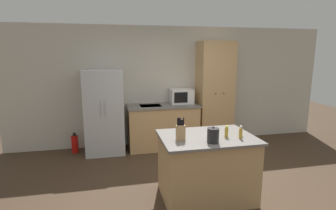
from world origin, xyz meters
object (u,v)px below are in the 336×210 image
at_px(microwave, 181,96).
at_px(spice_bottle_short_red, 226,132).
at_px(refrigerator, 104,112).
at_px(pantry_cabinet, 215,94).
at_px(spice_bottle_amber_oil, 241,133).
at_px(fire_extinguisher, 75,144).
at_px(spice_bottle_tall_dark, 241,132).
at_px(kettle, 213,135).
at_px(knife_block, 181,132).

bearing_deg(microwave, spice_bottle_short_red, -90.05).
xyz_separation_m(refrigerator, pantry_cabinet, (2.41, 0.07, 0.28)).
distance_m(pantry_cabinet, spice_bottle_amber_oil, 2.45).
bearing_deg(pantry_cabinet, spice_bottle_amber_oil, -104.06).
relative_size(pantry_cabinet, fire_extinguisher, 5.40).
xyz_separation_m(spice_bottle_short_red, fire_extinguisher, (-2.27, 2.29, -0.79)).
xyz_separation_m(microwave, spice_bottle_amber_oil, (0.16, -2.43, -0.12)).
bearing_deg(pantry_cabinet, spice_bottle_short_red, -108.31).
height_order(spice_bottle_tall_dark, spice_bottle_short_red, spice_bottle_short_red).
xyz_separation_m(pantry_cabinet, kettle, (-1.01, -2.44, -0.14)).
height_order(microwave, spice_bottle_tall_dark, microwave).
height_order(spice_bottle_tall_dark, kettle, kettle).
distance_m(microwave, spice_bottle_short_red, 2.35).
xyz_separation_m(refrigerator, microwave, (1.65, 0.14, 0.24)).
relative_size(refrigerator, kettle, 8.07).
bearing_deg(microwave, fire_extinguisher, -178.73).
distance_m(pantry_cabinet, microwave, 0.76).
xyz_separation_m(refrigerator, spice_bottle_tall_dark, (1.87, -2.20, 0.10)).
distance_m(microwave, spice_bottle_amber_oil, 2.44).
xyz_separation_m(microwave, fire_extinguisher, (-2.28, -0.05, -0.91)).
xyz_separation_m(spice_bottle_tall_dark, kettle, (-0.47, -0.17, 0.04)).
bearing_deg(spice_bottle_tall_dark, knife_block, -180.00).
xyz_separation_m(spice_bottle_tall_dark, spice_bottle_short_red, (-0.21, -0.01, 0.02)).
xyz_separation_m(knife_block, spice_bottle_short_red, (0.64, -0.01, -0.04)).
bearing_deg(spice_bottle_amber_oil, pantry_cabinet, 75.94).
xyz_separation_m(refrigerator, knife_block, (1.02, -2.20, 0.16)).
bearing_deg(fire_extinguisher, spice_bottle_tall_dark, -42.50).
distance_m(refrigerator, fire_extinguisher, 0.92).
height_order(pantry_cabinet, spice_bottle_tall_dark, pantry_cabinet).
xyz_separation_m(knife_block, fire_extinguisher, (-1.64, 2.28, -0.83)).
bearing_deg(knife_block, refrigerator, 114.82).
bearing_deg(kettle, spice_bottle_short_red, 32.23).
bearing_deg(knife_block, microwave, 74.70).
relative_size(refrigerator, spice_bottle_amber_oil, 9.93).
relative_size(microwave, spice_bottle_tall_dark, 4.12).
bearing_deg(spice_bottle_tall_dark, refrigerator, 130.36).
relative_size(spice_bottle_tall_dark, spice_bottle_short_red, 0.73).
height_order(pantry_cabinet, kettle, pantry_cabinet).
relative_size(pantry_cabinet, spice_bottle_amber_oil, 13.24).
height_order(microwave, fire_extinguisher, microwave).
height_order(spice_bottle_short_red, spice_bottle_amber_oil, spice_bottle_amber_oil).
xyz_separation_m(knife_block, spice_bottle_tall_dark, (0.85, 0.00, -0.06)).
relative_size(refrigerator, pantry_cabinet, 0.75).
relative_size(spice_bottle_short_red, spice_bottle_amber_oil, 0.94).
bearing_deg(refrigerator, knife_block, -65.18).
relative_size(spice_bottle_tall_dark, spice_bottle_amber_oil, 0.69).
bearing_deg(pantry_cabinet, microwave, 175.36).
relative_size(pantry_cabinet, knife_block, 7.52).
xyz_separation_m(microwave, kettle, (-0.26, -2.50, -0.10)).
xyz_separation_m(spice_bottle_amber_oil, fire_extinguisher, (-2.44, 2.38, -0.80)).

